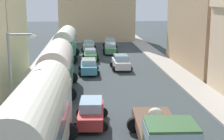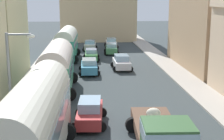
{
  "view_description": "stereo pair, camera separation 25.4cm",
  "coord_description": "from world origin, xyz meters",
  "views": [
    {
      "loc": [
        -2.48,
        -8.43,
        7.75
      ],
      "look_at": [
        0.0,
        20.27,
        1.48
      ],
      "focal_mm": 53.43,
      "sensor_mm": 36.0,
      "label": 1
    },
    {
      "loc": [
        -2.23,
        -8.45,
        7.75
      ],
      "look_at": [
        0.0,
        20.27,
        1.48
      ],
      "focal_mm": 53.43,
      "sensor_mm": 36.0,
      "label": 2
    }
  ],
  "objects": [
    {
      "name": "ground_plane",
      "position": [
        0.0,
        27.0,
        0.0
      ],
      "size": [
        154.0,
        154.0,
        0.0
      ],
      "primitive_type": "plane",
      "color": "#343C3F"
    },
    {
      "name": "sidewalk_left",
      "position": [
        -7.25,
        27.0,
        0.07
      ],
      "size": [
        2.5,
        70.0,
        0.14
      ],
      "primitive_type": "cube",
      "color": "#B3ABA3",
      "rests_on": "ground"
    },
    {
      "name": "sidewalk_right",
      "position": [
        7.25,
        27.0,
        0.07
      ],
      "size": [
        2.5,
        70.0,
        0.14
      ],
      "primitive_type": "cube",
      "color": "#A8A096",
      "rests_on": "ground"
    },
    {
      "name": "building_right_2",
      "position": [
        10.67,
        27.58,
        5.47
      ],
      "size": [
        4.77,
        14.04,
        10.88
      ],
      "color": "tan",
      "rests_on": "ground"
    },
    {
      "name": "distant_church",
      "position": [
        -0.0,
        53.47,
        6.36
      ],
      "size": [
        13.44,
        7.82,
        19.02
      ],
      "color": "tan",
      "rests_on": "ground"
    },
    {
      "name": "parked_bus_0",
      "position": [
        -4.61,
        5.89,
        2.37
      ],
      "size": [
        3.47,
        9.82,
        4.25
      ],
      "color": "beige",
      "rests_on": "ground"
    },
    {
      "name": "parked_bus_1",
      "position": [
        -4.7,
        18.95,
        2.2
      ],
      "size": [
        3.33,
        8.64,
        4.01
      ],
      "color": "#3C8B68",
      "rests_on": "ground"
    },
    {
      "name": "parked_bus_2",
      "position": [
        -4.72,
        33.79,
        2.22
      ],
      "size": [
        3.38,
        9.32,
        4.01
      ],
      "color": "#2D8B6F",
      "rests_on": "ground"
    },
    {
      "name": "cargo_truck_0",
      "position": [
        1.38,
        6.6,
        1.2
      ],
      "size": [
        3.36,
        7.32,
        2.33
      ],
      "color": "#365D34",
      "rests_on": "ground"
    },
    {
      "name": "car_0",
      "position": [
        1.59,
        27.33,
        0.8
      ],
      "size": [
        2.28,
        4.03,
        1.62
      ],
      "color": "white",
      "rests_on": "ground"
    },
    {
      "name": "car_1",
      "position": [
        1.25,
        37.59,
        0.75
      ],
      "size": [
        2.22,
        3.93,
        1.48
      ],
      "color": "#488B56",
      "rests_on": "ground"
    },
    {
      "name": "car_2",
      "position": [
        1.7,
        43.67,
        0.77
      ],
      "size": [
        2.2,
        4.22,
        1.5
      ],
      "color": "silver",
      "rests_on": "ground"
    },
    {
      "name": "car_3",
      "position": [
        -2.08,
        11.3,
        0.78
      ],
      "size": [
        2.27,
        4.09,
        1.58
      ],
      "color": "#BA3131",
      "rests_on": "ground"
    },
    {
      "name": "car_4",
      "position": [
        -1.98,
        25.48,
        0.78
      ],
      "size": [
        2.21,
        4.16,
        1.55
      ],
      "color": "#4797BC",
      "rests_on": "ground"
    },
    {
      "name": "car_5",
      "position": [
        -1.63,
        32.96,
        0.74
      ],
      "size": [
        2.14,
        4.1,
        1.46
      ],
      "color": "#488F47",
      "rests_on": "ground"
    },
    {
      "name": "car_6",
      "position": [
        -1.68,
        41.12,
        0.76
      ],
      "size": [
        2.3,
        3.98,
        1.5
      ],
      "color": "beige",
      "rests_on": "ground"
    },
    {
      "name": "streetlamp_near",
      "position": [
        -6.28,
        9.74,
        3.55
      ],
      "size": [
        1.59,
        0.28,
        5.92
      ],
      "color": "gray",
      "rests_on": "ground"
    }
  ]
}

